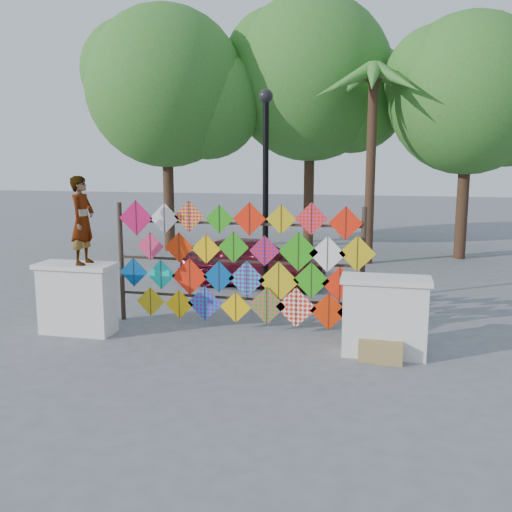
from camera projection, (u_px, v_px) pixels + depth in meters
The scene contains 13 objects.
ground at pixel (225, 339), 9.96m from camera, with size 80.00×80.00×0.00m, color gray.
parapet_left at pixel (77, 298), 10.24m from camera, with size 1.40×0.65×1.28m.
parapet_right at pixel (385, 316), 9.07m from camera, with size 1.40×0.65×1.28m.
kite_rack at pixel (243, 265), 10.42m from camera, with size 4.88×0.24×2.37m.
tree_west at pixel (169, 88), 18.67m from camera, with size 5.85×5.20×8.01m.
tree_mid at pixel (314, 80), 19.56m from camera, with size 6.30×5.60×8.61m.
tree_east at pixel (472, 95), 17.17m from camera, with size 5.40×4.80×7.42m.
palm_tree at pixel (373, 94), 16.33m from camera, with size 3.62×3.62×5.83m.
vendor_woman at pixel (83, 220), 9.96m from camera, with size 0.56×0.37×1.55m, color #99999E.
sedan at pixel (253, 261), 14.10m from camera, with size 1.45×3.61×1.23m, color #5B0F1E.
lamppost at pixel (266, 180), 11.36m from camera, with size 0.28×0.28×4.46m.
cardboard_box_near at pixel (371, 349), 8.95m from camera, with size 0.38×0.34×0.34m, color #9F884D.
cardboard_box_far at pixel (389, 352), 8.83m from camera, with size 0.40×0.37×0.33m, color #9F884D.
Camera 1 is at (2.63, -9.21, 3.14)m, focal length 40.00 mm.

